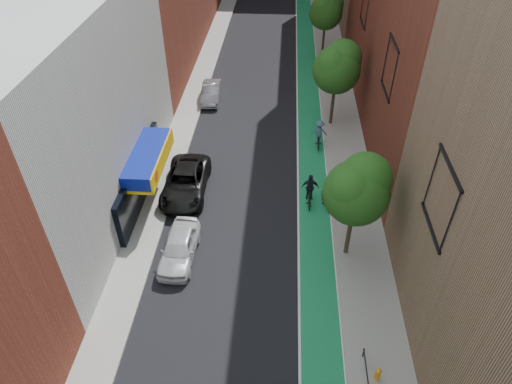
% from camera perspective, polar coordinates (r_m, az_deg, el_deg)
% --- Properties ---
extents(bike_lane, '(2.00, 68.00, 0.01)m').
position_cam_1_polar(bike_lane, '(38.75, 6.68, 9.98)').
color(bike_lane, '#167F36').
rests_on(bike_lane, ground).
extents(sidewalk_left, '(2.00, 68.00, 0.15)m').
position_cam_1_polar(sidewalk_left, '(39.43, -8.22, 10.50)').
color(sidewalk_left, gray).
rests_on(sidewalk_left, ground).
extents(sidewalk_right, '(3.00, 68.00, 0.15)m').
position_cam_1_polar(sidewalk_right, '(38.94, 10.41, 9.86)').
color(sidewalk_right, gray).
rests_on(sidewalk_right, ground).
extents(building_left_white, '(8.00, 20.00, 12.00)m').
position_cam_1_polar(building_left_white, '(28.33, -23.84, 8.97)').
color(building_left_white, silver).
rests_on(building_left_white, ground).
extents(tree_near, '(3.40, 3.36, 6.42)m').
position_cam_1_polar(tree_near, '(23.08, 12.60, 0.45)').
color(tree_near, '#332619').
rests_on(tree_near, ground).
extents(tree_mid, '(3.55, 3.53, 6.74)m').
position_cam_1_polar(tree_mid, '(34.97, 10.16, 15.23)').
color(tree_mid, '#332619').
rests_on(tree_mid, ground).
extents(tree_far, '(3.30, 3.25, 6.21)m').
position_cam_1_polar(tree_far, '(48.18, 8.81, 21.56)').
color(tree_far, '#332619').
rests_on(tree_far, ground).
extents(parked_car_white, '(1.86, 4.42, 1.49)m').
position_cam_1_polar(parked_car_white, '(25.33, -9.57, -6.82)').
color(parked_car_white, silver).
rests_on(parked_car_white, ground).
extents(parked_car_black, '(2.73, 5.79, 1.60)m').
position_cam_1_polar(parked_car_black, '(29.54, -8.79, 1.22)').
color(parked_car_black, black).
rests_on(parked_car_black, ground).
extents(parked_car_silver, '(1.67, 4.26, 1.38)m').
position_cam_1_polar(parked_car_silver, '(40.19, -5.63, 12.30)').
color(parked_car_silver, gray).
rests_on(parked_car_silver, ground).
extents(cyclist_lane_near, '(0.94, 1.76, 2.02)m').
position_cam_1_polar(cyclist_lane_near, '(28.38, 8.82, -0.45)').
color(cyclist_lane_near, black).
rests_on(cyclist_lane_near, ground).
extents(cyclist_lane_mid, '(1.08, 1.80, 2.19)m').
position_cam_1_polar(cyclist_lane_mid, '(28.45, 6.74, -0.15)').
color(cyclist_lane_mid, black).
rests_on(cyclist_lane_mid, ground).
extents(cyclist_lane_far, '(1.16, 1.66, 2.13)m').
position_cam_1_polar(cyclist_lane_far, '(33.80, 7.88, 7.05)').
color(cyclist_lane_far, black).
rests_on(cyclist_lane_far, ground).
extents(fire_hydrant, '(0.25, 0.25, 0.71)m').
position_cam_1_polar(fire_hydrant, '(21.47, 14.99, -21.12)').
color(fire_hydrant, orange).
rests_on(fire_hydrant, sidewalk_right).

